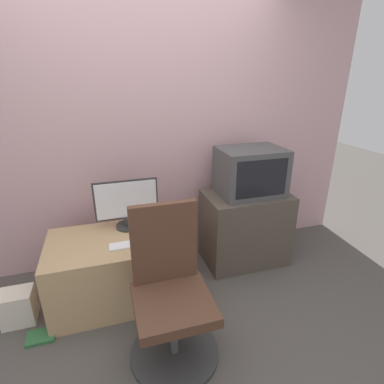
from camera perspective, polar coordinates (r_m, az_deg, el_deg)
ground_plane at (r=2.28m, az=-2.44°, el=-28.76°), size 12.00×12.00×0.00m
wall_back at (r=2.80m, az=-9.91°, el=11.83°), size 4.40×0.05×2.60m
desk at (r=2.61m, az=-13.65°, el=-13.82°), size 1.07×0.65×0.54m
side_stand at (r=3.00m, az=10.01°, el=-6.66°), size 0.79×0.51×0.71m
main_monitor at (r=2.54m, az=-12.31°, el=-2.26°), size 0.52×0.21×0.42m
keyboard at (r=2.35m, az=-11.77°, el=-9.78°), size 0.31×0.10×0.01m
mouse at (r=2.38m, az=-6.64°, el=-8.81°), size 0.07×0.04×0.03m
crt_tv at (r=2.81m, az=11.06°, el=3.84°), size 0.58×0.44×0.43m
office_chair at (r=2.05m, az=-4.05°, el=-19.68°), size 0.59×0.59×1.02m
cardboard_box_lower at (r=2.73m, az=-30.21°, el=-18.39°), size 0.23×0.19×0.26m
book at (r=2.61m, az=-26.83°, el=-23.34°), size 0.19×0.14×0.02m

